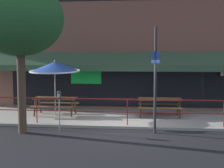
% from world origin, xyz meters
% --- Properties ---
extents(ground_plane, '(120.00, 120.00, 0.00)m').
position_xyz_m(ground_plane, '(0.00, 0.00, 0.00)').
color(ground_plane, black).
extents(patio_deck, '(15.00, 4.00, 0.10)m').
position_xyz_m(patio_deck, '(0.00, 2.00, 0.05)').
color(patio_deck, '#9E998E').
rests_on(patio_deck, ground).
extents(restaurant_building, '(15.00, 1.60, 8.53)m').
position_xyz_m(restaurant_building, '(0.00, 4.23, 4.23)').
color(restaurant_building, brown).
rests_on(restaurant_building, ground).
extents(patio_railing, '(13.84, 0.04, 0.97)m').
position_xyz_m(patio_railing, '(0.00, 0.30, 0.80)').
color(patio_railing, maroon).
rests_on(patio_railing, patio_deck).
extents(picnic_table_left, '(1.80, 1.42, 0.76)m').
position_xyz_m(picnic_table_left, '(-3.21, 1.95, 0.71)').
color(picnic_table_left, brown).
rests_on(picnic_table_left, patio_deck).
extents(picnic_table_centre, '(1.80, 1.42, 0.76)m').
position_xyz_m(picnic_table_centre, '(1.26, 2.12, 0.71)').
color(picnic_table_centre, brown).
rests_on(picnic_table_centre, patio_deck).
extents(patio_umbrella_left, '(2.14, 2.14, 2.38)m').
position_xyz_m(patio_umbrella_left, '(-3.21, 1.93, 2.18)').
color(patio_umbrella_left, '#B7B2A8').
rests_on(patio_umbrella_left, patio_deck).
extents(parking_meter_near, '(0.15, 0.16, 1.42)m').
position_xyz_m(parking_meter_near, '(-2.34, -0.50, 1.15)').
color(parking_meter_near, gray).
rests_on(parking_meter_near, ground).
extents(street_sign_pole, '(0.28, 0.09, 3.60)m').
position_xyz_m(street_sign_pole, '(0.98, -0.45, 1.86)').
color(street_sign_pole, '#2D2D33').
rests_on(street_sign_pole, ground).
extents(street_tree_curbside, '(2.95, 2.65, 5.57)m').
position_xyz_m(street_tree_curbside, '(-3.45, -0.96, 4.03)').
color(street_tree_curbside, brown).
rests_on(street_tree_curbside, ground).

